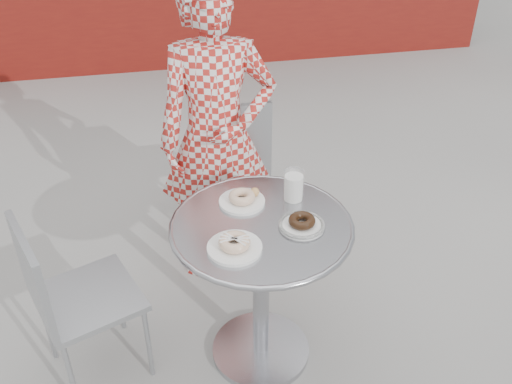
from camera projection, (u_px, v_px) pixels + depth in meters
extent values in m
plane|color=#A4A19C|center=(264.00, 354.00, 2.61)|extent=(60.00, 60.00, 0.00)
cube|color=maroon|center=(181.00, 14.00, 5.33)|extent=(6.02, 0.20, 1.00)
cylinder|color=#B3B3B7|center=(261.00, 349.00, 2.62)|extent=(0.44, 0.44, 0.03)
cylinder|color=#B3B3B7|center=(261.00, 293.00, 2.42)|extent=(0.07, 0.07, 0.70)
cylinder|color=#B3B3B7|center=(262.00, 226.00, 2.22)|extent=(0.70, 0.70, 0.02)
torus|color=#B3B3B7|center=(262.00, 226.00, 2.22)|extent=(0.73, 0.73, 0.02)
cube|color=#A5A8AD|center=(227.00, 160.00, 3.21)|extent=(0.42, 0.42, 0.03)
cube|color=#A5A8AD|center=(233.00, 142.00, 2.93)|extent=(0.41, 0.04, 0.41)
cube|color=#A5A8AD|center=(89.00, 298.00, 2.33)|extent=(0.50, 0.50, 0.03)
cube|color=#A5A8AD|center=(32.00, 277.00, 2.13)|extent=(0.17, 0.37, 0.39)
imported|color=#AF211B|center=(217.00, 138.00, 2.72)|extent=(0.57, 0.38, 1.55)
cylinder|color=white|center=(242.00, 202.00, 2.34)|extent=(0.19, 0.19, 0.01)
torus|color=#B56F45|center=(242.00, 197.00, 2.32)|extent=(0.11, 0.11, 0.04)
sphere|color=#B77A3F|center=(255.00, 192.00, 2.35)|extent=(0.04, 0.04, 0.04)
cylinder|color=white|center=(235.00, 248.00, 2.09)|extent=(0.20, 0.20, 0.01)
torus|color=#B56F45|center=(234.00, 242.00, 2.07)|extent=(0.12, 0.12, 0.04)
cylinder|color=white|center=(302.00, 225.00, 2.20)|extent=(0.18, 0.18, 0.01)
torus|color=black|center=(302.00, 221.00, 2.19)|extent=(0.11, 0.11, 0.04)
torus|color=black|center=(302.00, 225.00, 2.20)|extent=(0.18, 0.18, 0.02)
cylinder|color=white|center=(294.00, 188.00, 2.33)|extent=(0.08, 0.08, 0.11)
cylinder|color=white|center=(294.00, 185.00, 2.33)|extent=(0.08, 0.08, 0.13)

